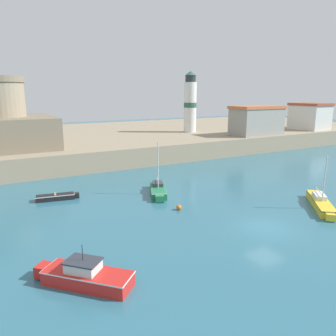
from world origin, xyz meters
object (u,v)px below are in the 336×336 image
Objects in this scene: lighthouse at (190,103)px; mooring_buoy at (179,207)px; sailboat_green_4 at (158,189)px; fortress at (3,126)px; dinghy_black_1 at (56,197)px; harbor_shed_near_wharf at (257,120)px; motorboat_red_3 at (85,275)px; harbor_shed_mid_row at (309,116)px; sailboat_yellow_2 at (321,203)px.

mooring_buoy is at bearing -124.35° from lighthouse.
fortress is (-12.72, 21.06, 5.32)m from sailboat_green_4.
harbor_shed_near_wharf reaches higher than dinghy_black_1.
motorboat_red_3 is 48.03m from lighthouse.
harbor_shed_near_wharf is at bearing -174.42° from harbor_shed_mid_row.
fortress is at bearing 100.10° from dinghy_black_1.
sailboat_green_4 is at bearing -151.78° from harbor_shed_near_wharf.
fortress is at bearing 121.12° from sailboat_green_4.
lighthouse is at bearing 51.16° from sailboat_green_4.
dinghy_black_1 is 38.90m from harbor_shed_near_wharf.
harbor_shed_near_wharf reaches higher than mooring_buoy.
sailboat_yellow_2 is at bearing -122.68° from harbor_shed_near_wharf.
dinghy_black_1 is 0.43× the size of harbor_shed_near_wharf.
fortress is 32.22m from lighthouse.
motorboat_red_3 is at bearing -129.64° from lighthouse.
harbor_shed_near_wharf is at bearing -9.12° from fortress.
sailboat_green_4 is at bearing 83.28° from mooring_buoy.
lighthouse is at bearing 76.55° from sailboat_yellow_2.
sailboat_green_4 reaches higher than sailboat_yellow_2.
harbor_shed_mid_row is (24.00, -7.74, -2.75)m from lighthouse.
harbor_shed_near_wharf is at bearing 35.43° from motorboat_red_3.
dinghy_black_1 is at bearing 84.64° from motorboat_red_3.
harbor_shed_near_wharf is at bearing 35.37° from mooring_buoy.
sailboat_yellow_2 reaches higher than motorboat_red_3.
sailboat_yellow_2 is 0.62× the size of harbor_shed_near_wharf.
mooring_buoy is (-0.61, -5.16, -0.21)m from sailboat_green_4.
sailboat_yellow_2 is at bearing -103.45° from lighthouse.
harbor_shed_near_wharf is at bearing 17.52° from dinghy_black_1.
harbor_shed_near_wharf is (38.25, 27.22, 4.79)m from motorboat_red_3.
sailboat_green_4 is at bearing -17.66° from dinghy_black_1.
harbor_shed_near_wharf reaches higher than sailboat_yellow_2.
mooring_buoy is 29.41m from fortress.
sailboat_yellow_2 is at bearing -53.34° from fortress.
harbor_shed_near_wharf is (16.30, 25.42, 4.90)m from sailboat_yellow_2.
harbor_shed_mid_row is (54.25, 28.78, 4.89)m from motorboat_red_3.
lighthouse is at bearing 55.65° from mooring_buoy.
sailboat_yellow_2 is 12.88m from mooring_buoy.
sailboat_green_4 is 31.70m from lighthouse.
motorboat_red_3 is 61.61m from harbor_shed_mid_row.
fortress reaches higher than sailboat_green_4.
lighthouse is (30.25, 36.52, 7.64)m from motorboat_red_3.
sailboat_yellow_2 is 30.59m from harbor_shed_near_wharf.
harbor_shed_mid_row is (16.00, 1.56, 0.10)m from harbor_shed_near_wharf.
sailboat_green_4 is (-10.98, 10.78, 0.02)m from sailboat_yellow_2.
dinghy_black_1 is at bearing 162.34° from sailboat_green_4.
dinghy_black_1 is 19.12m from fortress.
harbor_shed_mid_row is at bearing 14.02° from dinghy_black_1.
mooring_buoy is 0.07× the size of harbor_shed_mid_row.
harbor_shed_near_wharf is (27.89, 19.80, 5.09)m from mooring_buoy.
sailboat_yellow_2 is at bearing 4.68° from motorboat_red_3.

